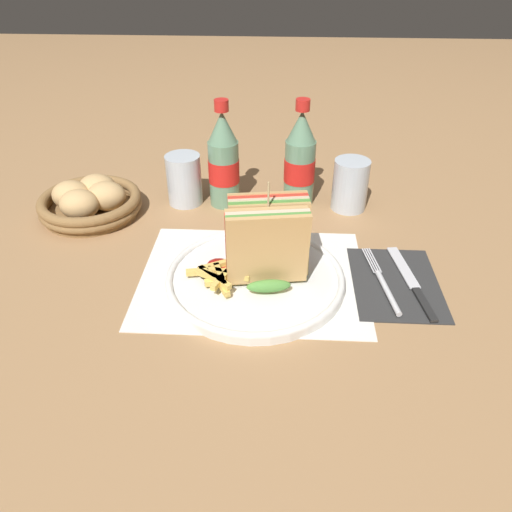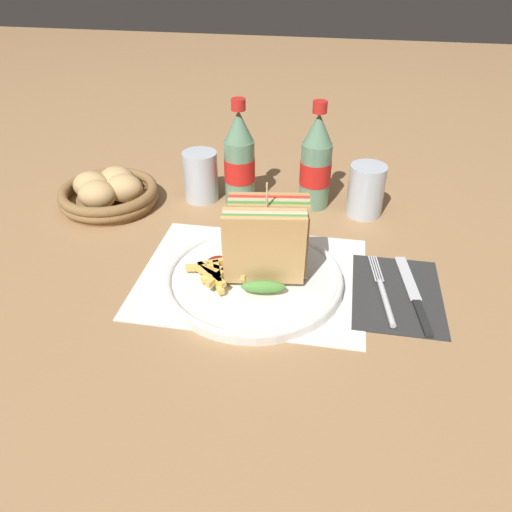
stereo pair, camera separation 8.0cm
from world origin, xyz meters
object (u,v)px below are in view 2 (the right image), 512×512
glass_near (366,194)px  plate_main (254,278)px  club_sandwich (266,243)px  fork (384,295)px  coke_bottle_near (239,160)px  coke_bottle_far (316,163)px  bread_basket (109,192)px  knife (414,294)px  glass_far (201,179)px

glass_near → plate_main: bearing=-123.5°
club_sandwich → fork: bearing=-2.2°
fork → coke_bottle_near: (-0.28, 0.28, 0.08)m
club_sandwich → coke_bottle_far: size_ratio=0.76×
fork → coke_bottle_near: coke_bottle_near is taller
club_sandwich → coke_bottle_far: 0.29m
plate_main → bread_basket: bearing=148.1°
knife → coke_bottle_far: 0.34m
plate_main → knife: 0.25m
bread_basket → fork: bearing=-21.6°
club_sandwich → glass_far: size_ratio=1.58×
glass_far → fork: bearing=-37.1°
coke_bottle_far → coke_bottle_near: bearing=-175.6°
plate_main → glass_far: size_ratio=2.81×
knife → coke_bottle_far: bearing=114.5°
coke_bottle_far → plate_main: bearing=-104.5°
knife → coke_bottle_near: size_ratio=0.91×
coke_bottle_near → bread_basket: 0.27m
knife → coke_bottle_far: (-0.18, 0.27, 0.09)m
knife → glass_near: 0.27m
plate_main → glass_far: glass_far is taller
club_sandwich → bread_basket: club_sandwich is taller
plate_main → glass_near: bearing=56.5°
club_sandwich → bread_basket: (-0.36, 0.21, -0.05)m
coke_bottle_near → glass_near: size_ratio=2.09×
plate_main → club_sandwich: (0.02, 0.00, 0.07)m
knife → glass_near: bearing=98.1°
plate_main → fork: (0.21, -0.01, -0.00)m
coke_bottle_near → glass_far: coke_bottle_near is taller
club_sandwich → glass_far: 0.32m
coke_bottle_far → bread_basket: 0.42m
glass_far → glass_near: bearing=-1.1°
coke_bottle_near → plate_main: bearing=-74.0°
coke_bottle_near → glass_far: 0.09m
glass_near → bread_basket: (-0.51, -0.05, -0.02)m
knife → bread_basket: bearing=152.4°
plate_main → bread_basket: 0.40m
coke_bottle_near → club_sandwich: bearing=-70.2°
fork → coke_bottle_far: coke_bottle_far is taller
glass_far → bread_basket: glass_far is taller
plate_main → fork: plate_main is taller
glass_near → bread_basket: glass_near is taller
club_sandwich → coke_bottle_near: coke_bottle_near is taller
plate_main → coke_bottle_far: 0.30m
plate_main → coke_bottle_far: coke_bottle_far is taller
plate_main → glass_near: size_ratio=2.81×
plate_main → bread_basket: size_ratio=1.45×
glass_near → bread_basket: size_ratio=0.51×
fork → coke_bottle_far: bearing=106.0°
club_sandwich → coke_bottle_near: bearing=109.8°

